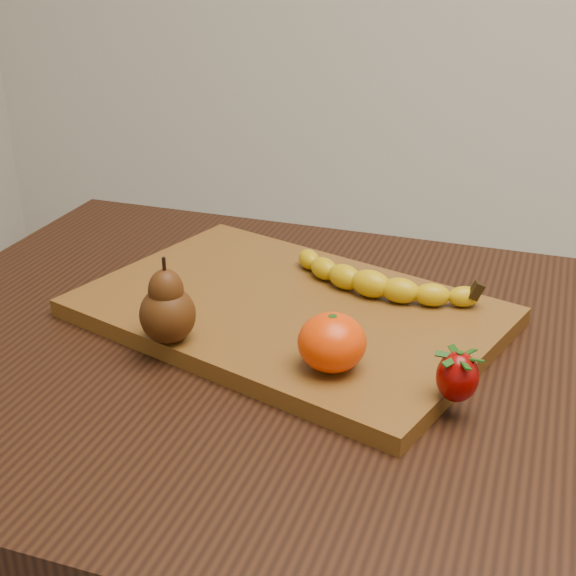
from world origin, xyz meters
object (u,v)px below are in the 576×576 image
(table, at_px, (327,430))
(pear, at_px, (167,300))
(mandarin, at_px, (332,342))
(cutting_board, at_px, (288,312))

(table, height_order, pear, pear)
(table, height_order, mandarin, mandarin)
(pear, height_order, mandarin, pear)
(table, distance_m, cutting_board, 0.14)
(table, xyz_separation_m, mandarin, (0.02, -0.06, 0.15))
(pear, relative_size, mandarin, 1.36)
(cutting_board, height_order, pear, pear)
(pear, bearing_deg, cutting_board, 52.79)
(pear, distance_m, mandarin, 0.17)
(table, relative_size, cutting_board, 2.22)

